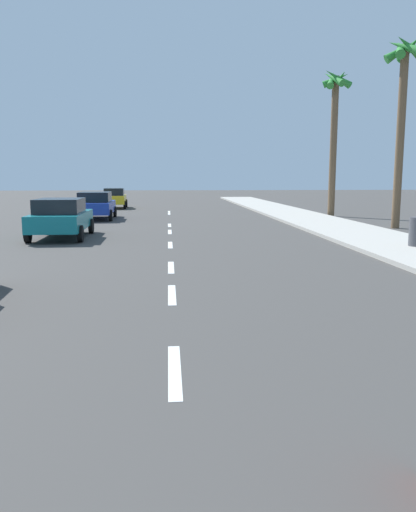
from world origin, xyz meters
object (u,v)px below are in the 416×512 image
parked_car_blue (96,205)px  parked_car_yellow (115,198)px  palm_tree_far (403,87)px  palm_tree_distant (335,111)px  parked_car_teal (61,217)px

parked_car_blue → parked_car_yellow: size_ratio=1.15×
parked_car_yellow → palm_tree_far: size_ratio=0.45×
parked_car_yellow → palm_tree_far: palm_tree_far is taller
parked_car_blue → palm_tree_far: bearing=-24.8°
palm_tree_distant → parked_car_teal: bearing=-144.3°
parked_car_blue → palm_tree_far: palm_tree_far is taller
parked_car_teal → palm_tree_far: size_ratio=0.51×
parked_car_teal → palm_tree_distant: size_ratio=0.51×
parked_car_teal → parked_car_yellow: bearing=88.7°
palm_tree_far → palm_tree_distant: 7.57m
parked_car_yellow → palm_tree_distant: palm_tree_distant is taller
parked_car_teal → parked_car_blue: size_ratio=0.99×
parked_car_yellow → palm_tree_far: 23.36m
palm_tree_far → parked_car_teal: bearing=-169.6°
parked_car_teal → parked_car_yellow: size_ratio=1.14×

